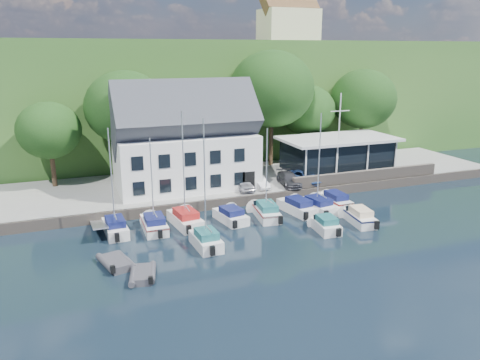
{
  "coord_description": "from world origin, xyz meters",
  "views": [
    {
      "loc": [
        -18.37,
        -29.75,
        14.83
      ],
      "look_at": [
        -3.76,
        9.0,
        3.27
      ],
      "focal_mm": 35.0,
      "sensor_mm": 36.0,
      "label": 1
    }
  ],
  "objects": [
    {
      "name": "boat_r1_4",
      "position": [
        -1.92,
        7.15,
        4.52
      ],
      "size": [
        2.72,
        6.55,
        9.03
      ],
      "primitive_type": null,
      "rotation": [
        0.0,
        0.0,
        -0.13
      ],
      "color": "silver",
      "rests_on": "ground"
    },
    {
      "name": "car_blue",
      "position": [
        5.29,
        13.28,
        1.7
      ],
      "size": [
        2.81,
        4.38,
        1.4
      ],
      "primitive_type": "imported",
      "rotation": [
        0.0,
        0.0,
        0.32
      ],
      "color": "#2C4B86",
      "rests_on": "quay"
    },
    {
      "name": "club_pavilion",
      "position": [
        11.0,
        16.0,
        3.05
      ],
      "size": [
        13.2,
        7.2,
        4.1
      ],
      "primitive_type": null,
      "color": "black",
      "rests_on": "quay"
    },
    {
      "name": "boat_r1_2",
      "position": [
        -9.33,
        7.77,
        4.66
      ],
      "size": [
        2.86,
        6.68,
        9.31
      ],
      "primitive_type": null,
      "rotation": [
        0.0,
        0.0,
        0.13
      ],
      "color": "silver",
      "rests_on": "ground"
    },
    {
      "name": "tree_1",
      "position": [
        -12.16,
        21.2,
        6.91
      ],
      "size": [
        8.65,
        8.65,
        11.82
      ],
      "primitive_type": null,
      "color": "#13340F",
      "rests_on": "quay"
    },
    {
      "name": "field_patch",
      "position": [
        8.0,
        70.0,
        16.15
      ],
      "size": [
        50.0,
        30.0,
        0.3
      ],
      "primitive_type": "cube",
      "color": "#5A6F37",
      "rests_on": "hillside"
    },
    {
      "name": "boat_r1_1",
      "position": [
        -12.07,
        7.65,
        4.26
      ],
      "size": [
        2.12,
        6.14,
        8.52
      ],
      "primitive_type": null,
      "rotation": [
        0.0,
        0.0,
        -0.02
      ],
      "color": "silver",
      "rests_on": "ground"
    },
    {
      "name": "farmhouse",
      "position": [
        22.0,
        52.0,
        20.1
      ],
      "size": [
        10.4,
        7.0,
        8.2
      ],
      "primitive_type": null,
      "color": "beige",
      "rests_on": "hillside"
    },
    {
      "name": "quay_face",
      "position": [
        0.0,
        11.0,
        0.5
      ],
      "size": [
        60.0,
        0.3,
        1.0
      ],
      "primitive_type": "cube",
      "color": "#675C52",
      "rests_on": "ground"
    },
    {
      "name": "boat_r2_4",
      "position": [
        5.24,
        2.99,
        0.72
      ],
      "size": [
        2.43,
        6.0,
        1.45
      ],
      "primitive_type": null,
      "rotation": [
        0.0,
        0.0,
        -0.12
      ],
      "color": "silver",
      "rests_on": "ground"
    },
    {
      "name": "ground",
      "position": [
        0.0,
        0.0,
        0.0
      ],
      "size": [
        180.0,
        180.0,
        0.0
      ],
      "primitive_type": "plane",
      "color": "black",
      "rests_on": "ground"
    },
    {
      "name": "seawall",
      "position": [
        12.0,
        11.4,
        1.6
      ],
      "size": [
        18.0,
        0.5,
        1.2
      ],
      "primitive_type": "cube",
      "color": "#675C52",
      "rests_on": "quay"
    },
    {
      "name": "boat_r1_5",
      "position": [
        1.4,
        7.37,
        0.73
      ],
      "size": [
        2.94,
        6.69,
        1.46
      ],
      "primitive_type": null,
      "rotation": [
        0.0,
        0.0,
        0.16
      ],
      "color": "silver",
      "rests_on": "ground"
    },
    {
      "name": "gangway",
      "position": [
        -16.5,
        9.0,
        0.0
      ],
      "size": [
        1.2,
        6.0,
        1.4
      ],
      "primitive_type": null,
      "color": "silver",
      "rests_on": "ground"
    },
    {
      "name": "tree_2",
      "position": [
        -3.2,
        22.18,
        6.04
      ],
      "size": [
        7.37,
        7.37,
        10.07
      ],
      "primitive_type": null,
      "color": "#13340F",
      "rests_on": "quay"
    },
    {
      "name": "boat_r1_6",
      "position": [
        3.3,
        7.0,
        4.48
      ],
      "size": [
        3.09,
        6.61,
        8.96
      ],
      "primitive_type": null,
      "rotation": [
        0.0,
        0.0,
        0.17
      ],
      "color": "silver",
      "rests_on": "ground"
    },
    {
      "name": "car_dgrey",
      "position": [
        3.25,
        12.93,
        1.65
      ],
      "size": [
        2.47,
        4.7,
        1.3
      ],
      "primitive_type": "imported",
      "rotation": [
        0.0,
        0.0,
        -0.15
      ],
      "color": "#323338",
      "rests_on": "quay"
    },
    {
      "name": "dinghy_1",
      "position": [
        -14.41,
        -0.72,
        0.35
      ],
      "size": [
        2.38,
        3.29,
        0.69
      ],
      "primitive_type": null,
      "rotation": [
        0.0,
        0.0,
        -0.22
      ],
      "color": "#38373D",
      "rests_on": "ground"
    },
    {
      "name": "tree_5",
      "position": [
        18.02,
        21.59,
        6.75
      ],
      "size": [
        8.42,
        8.42,
        11.5
      ],
      "primitive_type": null,
      "color": "#13340F",
      "rests_on": "quay"
    },
    {
      "name": "quay",
      "position": [
        0.0,
        17.5,
        0.5
      ],
      "size": [
        60.0,
        13.0,
        1.0
      ],
      "primitive_type": "cube",
      "color": "gray",
      "rests_on": "ground"
    },
    {
      "name": "tree_3",
      "position": [
        5.22,
        21.97,
        7.94
      ],
      "size": [
        10.16,
        10.16,
        13.89
      ],
      "primitive_type": null,
      "color": "#13340F",
      "rests_on": "quay"
    },
    {
      "name": "boat_r1_3",
      "position": [
        -5.28,
        7.34,
        0.68
      ],
      "size": [
        2.86,
        5.76,
        1.37
      ],
      "primitive_type": null,
      "rotation": [
        0.0,
        0.0,
        0.17
      ],
      "color": "silver",
      "rests_on": "ground"
    },
    {
      "name": "tree_0",
      "position": [
        -19.95,
        21.3,
        5.42
      ],
      "size": [
        6.46,
        6.46,
        8.83
      ],
      "primitive_type": null,
      "color": "#13340F",
      "rests_on": "quay"
    },
    {
      "name": "boat_r1_0",
      "position": [
        -15.25,
        7.94,
        4.53
      ],
      "size": [
        2.12,
        5.9,
        9.05
      ],
      "primitive_type": null,
      "rotation": [
        0.0,
        0.0,
        0.05
      ],
      "color": "silver",
      "rests_on": "ground"
    },
    {
      "name": "car_white",
      "position": [
        -0.04,
        13.21,
        1.55
      ],
      "size": [
        1.26,
        3.39,
        1.11
      ],
      "primitive_type": "imported",
      "rotation": [
        0.0,
        0.0,
        0.03
      ],
      "color": "silver",
      "rests_on": "quay"
    },
    {
      "name": "tree_4",
      "position": [
        10.58,
        22.78,
        5.82
      ],
      "size": [
        7.05,
        7.05,
        9.63
      ],
      "primitive_type": null,
      "color": "#13340F",
      "rests_on": "quay"
    },
    {
      "name": "boat_r2_3",
      "position": [
        1.46,
        2.34,
        0.69
      ],
      "size": [
        2.27,
        4.82,
        1.37
      ],
      "primitive_type": null,
      "rotation": [
        0.0,
        0.0,
        -0.11
      ],
      "color": "silver",
      "rests_on": "ground"
    },
    {
      "name": "hillside",
      "position": [
        0.0,
        62.0,
        8.0
      ],
      "size": [
        160.0,
        75.0,
        16.0
      ],
      "primitive_type": "cube",
      "color": "#2B5720",
      "rests_on": "ground"
    },
    {
      "name": "boat_r1_7",
      "position": [
        5.73,
        7.85,
        0.72
      ],
      "size": [
        1.83,
        6.26,
        1.45
      ],
      "primitive_type": null,
      "rotation": [
        0.0,
        0.0,
        0.01
      ],
      "color": "silver",
      "rests_on": "ground"
    },
    {
      "name": "flagpole",
      "position": [
        9.06,
        12.93,
        5.74
      ],
      "size": [
        2.27,
        0.2,
        9.47
      ],
      "primitive_type": null,
      "color": "white",
      "rests_on": "quay"
    },
    {
      "name": "boat_r2_1",
      "position": [
        -8.98,
        2.65,
        4.57
      ],
      "size": [
        2.13,
        5.31,
        9.14
      ],
      "primitive_type": null,
      "rotation": [
        0.0,
        0.0,
        0.05
      ],
      "color": "silver",
      "rests_on": "ground"
    },
    {
      "name": "dinghy_0",
      "position": [
        -15.88,
        1.75,
        0.38
      ],
      "size": [
        2.72,
        3.65,
        0.76
      ],
      "primitive_type": null,
      "rotation": [
        0.0,
        0.0,
        0.26
      ],
      "color": "#38373D",
      "rests_on": "ground"
    },
    {
      "name": "harbor_building",
      "position": [
        -7.0,
        16.5,
        5.35
      ],
      "size": [
        14.4,
        8.2,
        8.7
      ],
      "primitive_type": null,
      "color": "white",
      "rests_on": "quay"
    },
    {
      "name": "car_silver",
      "position": [
        -1.88,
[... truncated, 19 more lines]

